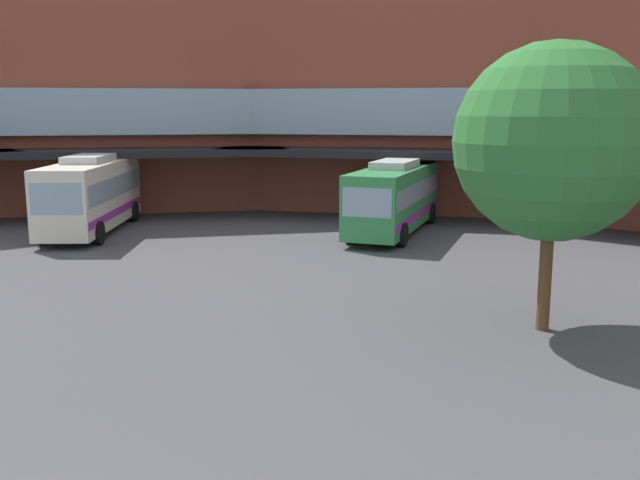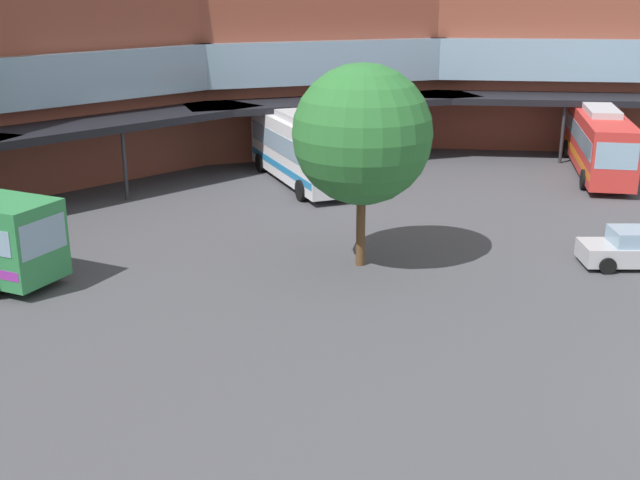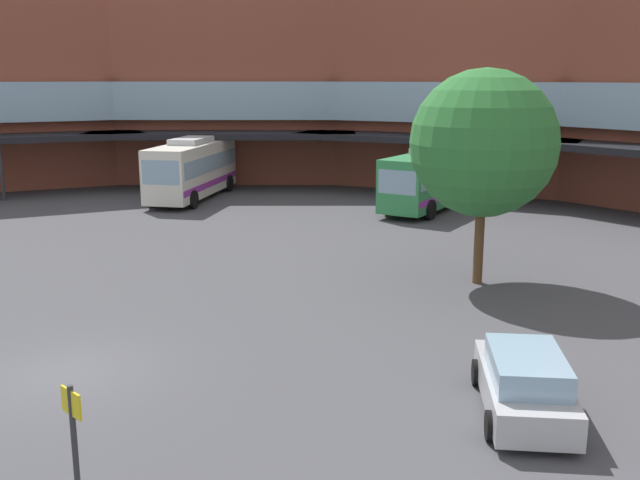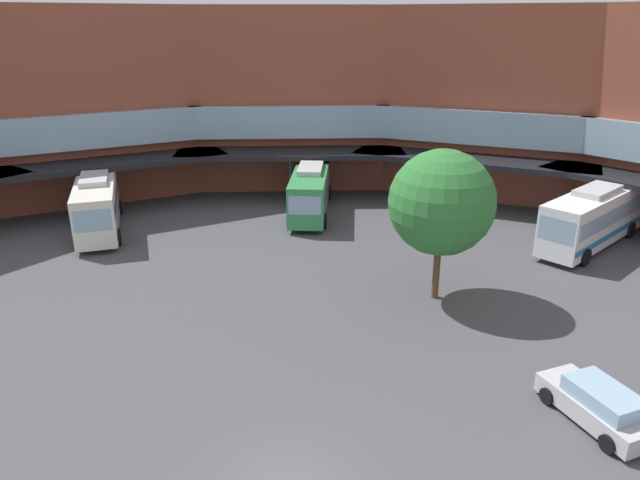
% 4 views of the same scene
% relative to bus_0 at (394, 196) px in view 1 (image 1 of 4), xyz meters
% --- Properties ---
extents(station_building, '(80.20, 36.16, 14.97)m').
position_rel_bus_0_xyz_m(station_building, '(4.76, -0.64, 5.38)').
color(station_building, brown).
rests_on(station_building, ground).
extents(bus_0, '(3.75, 10.51, 3.64)m').
position_rel_bus_0_xyz_m(bus_0, '(0.00, 0.00, 0.00)').
color(bus_0, '#338C4C').
rests_on(bus_0, ground).
extents(bus_1, '(6.94, 10.16, 3.89)m').
position_rel_bus_0_xyz_m(bus_1, '(-13.75, -6.53, 0.12)').
color(bus_1, silver).
rests_on(bus_1, ground).
extents(plaza_tree, '(5.39, 5.39, 7.96)m').
position_rel_bus_0_xyz_m(plaza_tree, '(9.34, -13.12, 3.42)').
color(plaza_tree, brown).
rests_on(plaza_tree, ground).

